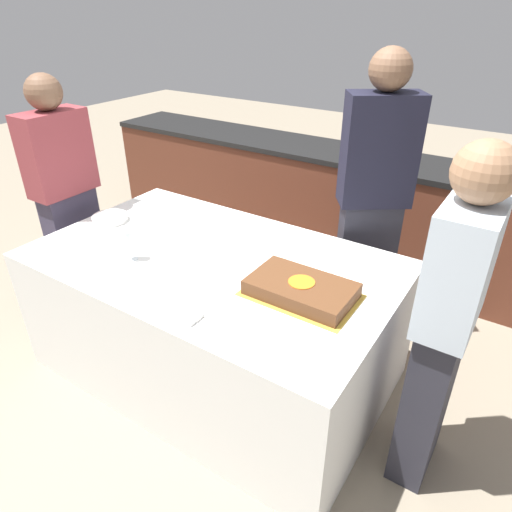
{
  "coord_description": "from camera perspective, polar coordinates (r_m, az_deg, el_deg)",
  "views": [
    {
      "loc": [
        1.35,
        -1.62,
        1.96
      ],
      "look_at": [
        0.28,
        0.0,
        0.86
      ],
      "focal_mm": 32.0,
      "sensor_mm": 36.0,
      "label": 1
    }
  ],
  "objects": [
    {
      "name": "person_seated_right",
      "position": [
        1.99,
        22.59,
        -8.07
      ],
      "size": [
        0.22,
        0.39,
        1.57
      ],
      "rotation": [
        0.0,
        0.0,
        -1.57
      ],
      "color": "#282833",
      "rests_on": "ground_plane"
    },
    {
      "name": "wine_glass",
      "position": [
        2.44,
        -15.58,
        1.92
      ],
      "size": [
        0.06,
        0.06,
        0.17
      ],
      "color": "white",
      "rests_on": "dining_table"
    },
    {
      "name": "plate_stack",
      "position": [
        2.96,
        -17.78,
        4.52
      ],
      "size": [
        0.22,
        0.22,
        0.04
      ],
      "color": "white",
      "rests_on": "dining_table"
    },
    {
      "name": "dining_table",
      "position": [
        2.64,
        -5.15,
        -7.4
      ],
      "size": [
        1.94,
        1.17,
        0.76
      ],
      "color": "silver",
      "rests_on": "ground_plane"
    },
    {
      "name": "person_seated_left",
      "position": [
        3.22,
        -22.56,
        6.62
      ],
      "size": [
        0.21,
        0.41,
        1.59
      ],
      "rotation": [
        0.0,
        0.0,
        1.57
      ],
      "color": "#383347",
      "rests_on": "ground_plane"
    },
    {
      "name": "ground_plane",
      "position": [
        2.88,
        -4.81,
        -13.43
      ],
      "size": [
        14.0,
        14.0,
        0.0
      ],
      "primitive_type": "plane",
      "color": "gray"
    },
    {
      "name": "utensil_pile",
      "position": [
        2.02,
        -9.25,
        -7.07
      ],
      "size": [
        0.18,
        0.09,
        0.02
      ],
      "color": "white",
      "rests_on": "dining_table"
    },
    {
      "name": "side_plate_near_cake",
      "position": [
        2.37,
        7.89,
        -1.13
      ],
      "size": [
        0.19,
        0.19,
        0.0
      ],
      "color": "white",
      "rests_on": "dining_table"
    },
    {
      "name": "back_counter",
      "position": [
        3.85,
        10.21,
        6.19
      ],
      "size": [
        4.4,
        0.58,
        0.92
      ],
      "color": "#5B2D1E",
      "rests_on": "ground_plane"
    },
    {
      "name": "cake",
      "position": [
        2.11,
        5.67,
        -4.13
      ],
      "size": [
        0.52,
        0.33,
        0.08
      ],
      "color": "gold",
      "rests_on": "dining_table"
    },
    {
      "name": "person_cutting_cake",
      "position": [
        2.76,
        14.35,
        6.47
      ],
      "size": [
        0.44,
        0.39,
        1.76
      ],
      "rotation": [
        0.0,
        0.0,
        -2.53
      ],
      "color": "#282833",
      "rests_on": "ground_plane"
    }
  ]
}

